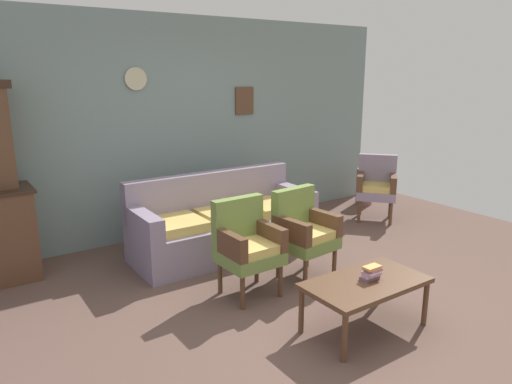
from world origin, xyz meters
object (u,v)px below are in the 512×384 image
floral_couch (223,225)px  armchair_row_middle (304,230)px  book_stack_on_table (371,273)px  floor_vase_by_wall (364,186)px  armchair_by_doorway (247,243)px  wingback_chair_by_fireplace (376,185)px  coffee_table (366,286)px

floral_couch → armchair_row_middle: same height
book_stack_on_table → floor_vase_by_wall: size_ratio=0.30×
floor_vase_by_wall → book_stack_on_table: bearing=-136.4°
armchair_by_doorway → wingback_chair_by_fireplace: same height
coffee_table → floor_vase_by_wall: 3.83m
book_stack_on_table → floor_vase_by_wall: floor_vase_by_wall is taller
coffee_table → floor_vase_by_wall: bearing=43.1°
floral_couch → wingback_chair_by_fireplace: 2.43m
armchair_row_middle → wingback_chair_by_fireplace: bearing=23.6°
armchair_row_middle → book_stack_on_table: bearing=-100.4°
armchair_row_middle → wingback_chair_by_fireplace: size_ratio=1.00×
armchair_row_middle → armchair_by_doorway: bearing=179.8°
floral_couch → armchair_by_doorway: size_ratio=2.34×
floral_couch → wingback_chair_by_fireplace: (2.42, -0.12, 0.17)m
floor_vase_by_wall → armchair_by_doorway: bearing=-154.4°
floral_couch → floor_vase_by_wall: size_ratio=3.72×
coffee_table → floor_vase_by_wall: floor_vase_by_wall is taller
coffee_table → book_stack_on_table: 0.11m
floral_couch → coffee_table: size_ratio=2.10×
book_stack_on_table → floor_vase_by_wall: bearing=43.6°
wingback_chair_by_fireplace → book_stack_on_table: bearing=-139.1°
wingback_chair_by_fireplace → armchair_by_doorway: bearing=-161.8°
wingback_chair_by_fireplace → floor_vase_by_wall: (0.45, 0.63, -0.22)m
wingback_chair_by_fireplace → coffee_table: (-2.35, -1.98, -0.12)m
armchair_by_doorway → coffee_table: 1.16m
armchair_row_middle → floor_vase_by_wall: size_ratio=1.59×
armchair_row_middle → floor_vase_by_wall: armchair_row_middle is taller
armchair_row_middle → floor_vase_by_wall: 2.99m
wingback_chair_by_fireplace → armchair_row_middle: bearing=-156.4°
floral_couch → coffee_table: 2.11m
wingback_chair_by_fireplace → floor_vase_by_wall: bearing=54.3°
armchair_by_doorway → armchair_row_middle: same height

